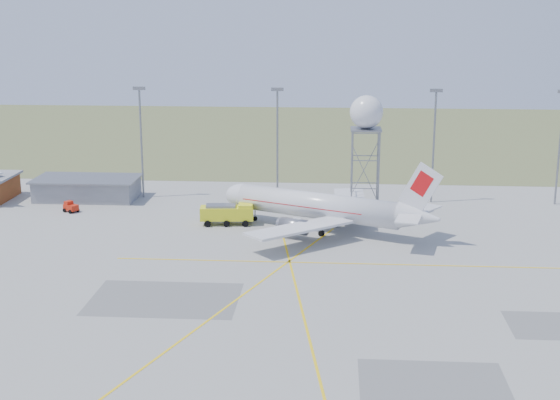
# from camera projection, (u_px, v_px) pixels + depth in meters

# --- Properties ---
(ground) EXTENTS (400.00, 400.00, 0.00)m
(ground) POSITION_uv_depth(u_px,v_px,m) (328.00, 358.00, 78.82)
(ground) COLOR #A1A09B
(ground) RESTS_ON ground
(grass_strip) EXTENTS (400.00, 120.00, 0.03)m
(grass_strip) POSITION_uv_depth(u_px,v_px,m) (333.00, 135.00, 214.31)
(grass_strip) COLOR #4E5A31
(grass_strip) RESTS_ON ground
(building_grey) EXTENTS (19.00, 10.00, 3.90)m
(building_grey) POSITION_uv_depth(u_px,v_px,m) (87.00, 188.00, 143.36)
(building_grey) COLOR gray
(building_grey) RESTS_ON ground
(mast_a) EXTENTS (2.20, 0.50, 20.50)m
(mast_a) POSITION_uv_depth(u_px,v_px,m) (141.00, 133.00, 142.17)
(mast_a) COLOR slate
(mast_a) RESTS_ON ground
(mast_b) EXTENTS (2.20, 0.50, 20.50)m
(mast_b) POSITION_uv_depth(u_px,v_px,m) (277.00, 135.00, 140.46)
(mast_b) COLOR slate
(mast_b) RESTS_ON ground
(mast_c) EXTENTS (2.20, 0.50, 20.50)m
(mast_c) POSITION_uv_depth(u_px,v_px,m) (434.00, 136.00, 138.54)
(mast_c) COLOR slate
(mast_c) RESTS_ON ground
(mast_d) EXTENTS (2.20, 0.50, 20.50)m
(mast_d) POSITION_uv_depth(u_px,v_px,m) (560.00, 138.00, 137.04)
(mast_d) COLOR slate
(mast_d) RESTS_ON ground
(airliner_main) EXTENTS (35.14, 32.74, 12.57)m
(airliner_main) POSITION_uv_depth(u_px,v_px,m) (321.00, 207.00, 122.69)
(airliner_main) COLOR silver
(airliner_main) RESTS_ON ground
(radar_tower) EXTENTS (5.58, 5.58, 20.20)m
(radar_tower) POSITION_uv_depth(u_px,v_px,m) (365.00, 148.00, 131.42)
(radar_tower) COLOR slate
(radar_tower) RESTS_ON ground
(fire_truck) EXTENTS (8.80, 4.06, 3.43)m
(fire_truck) POSITION_uv_depth(u_px,v_px,m) (228.00, 215.00, 126.58)
(fire_truck) COLOR yellow
(fire_truck) RESTS_ON ground
(baggage_tug) EXTENTS (2.88, 2.81, 1.86)m
(baggage_tug) POSITION_uv_depth(u_px,v_px,m) (71.00, 208.00, 134.50)
(baggage_tug) COLOR red
(baggage_tug) RESTS_ON ground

